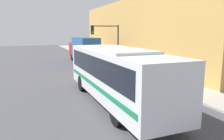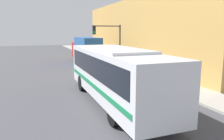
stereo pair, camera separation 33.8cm
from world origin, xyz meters
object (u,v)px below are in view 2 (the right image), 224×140
city_bus (114,71)px  pedestrian_near_corner (136,62)px  fire_hydrant (173,83)px  traffic_light_pole (110,38)px  delivery_truck (86,49)px  parking_meter (144,66)px

city_bus → pedestrian_near_corner: city_bus is taller
fire_hydrant → pedestrian_near_corner: size_ratio=0.41×
fire_hydrant → traffic_light_pole: (-1.05, 10.24, 2.89)m
delivery_truck → traffic_light_pole: (1.42, -5.47, 1.59)m
pedestrian_near_corner → traffic_light_pole: bearing=115.4°
delivery_truck → pedestrian_near_corner: (2.98, -8.77, -0.76)m
city_bus → delivery_truck: 17.21m
parking_meter → city_bus: bearing=-131.9°
city_bus → traffic_light_pole: bearing=70.9°
parking_meter → pedestrian_near_corner: pedestrian_near_corner is taller
traffic_light_pole → delivery_truck: bearing=104.5°
city_bus → parking_meter: size_ratio=7.73×
pedestrian_near_corner → parking_meter: bearing=-100.9°
traffic_light_pole → parking_meter: (1.05, -5.97, -2.33)m
city_bus → traffic_light_pole: size_ratio=2.26×
traffic_light_pole → parking_meter: traffic_light_pole is taller
delivery_truck → parking_meter: 11.73m
city_bus → traffic_light_pole: 12.30m
parking_meter → traffic_light_pole: bearing=99.9°
fire_hydrant → pedestrian_near_corner: 6.98m
traffic_light_pole → pedestrian_near_corner: size_ratio=2.66×
fire_hydrant → city_bus: bearing=-165.3°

